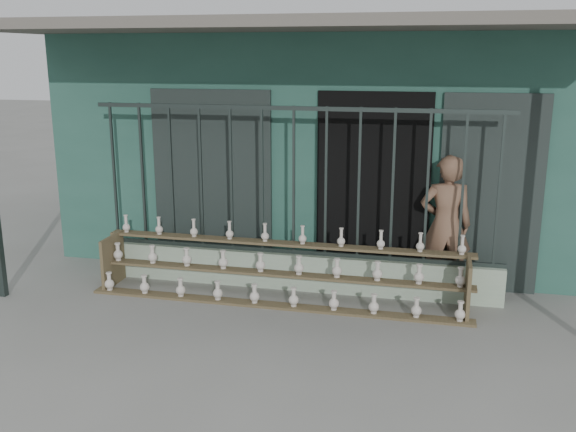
# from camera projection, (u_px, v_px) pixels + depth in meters

# --- Properties ---
(ground) EXTENTS (60.00, 60.00, 0.00)m
(ground) POSITION_uv_depth(u_px,v_px,m) (267.00, 330.00, 6.77)
(ground) COLOR slate
(workshop_building) EXTENTS (7.40, 6.60, 3.21)m
(workshop_building) POSITION_uv_depth(u_px,v_px,m) (333.00, 131.00, 10.36)
(workshop_building) COLOR #275346
(workshop_building) RESTS_ON ground
(parapet_wall) EXTENTS (5.00, 0.20, 0.45)m
(parapet_wall) POSITION_uv_depth(u_px,v_px,m) (293.00, 271.00, 7.94)
(parapet_wall) COLOR #9FB59B
(parapet_wall) RESTS_ON ground
(security_fence) EXTENTS (5.00, 0.04, 1.80)m
(security_fence) POSITION_uv_depth(u_px,v_px,m) (294.00, 182.00, 7.66)
(security_fence) COLOR #283330
(security_fence) RESTS_ON parapet_wall
(shelf_rack) EXTENTS (4.50, 0.68, 0.85)m
(shelf_rack) POSITION_uv_depth(u_px,v_px,m) (279.00, 271.00, 7.54)
(shelf_rack) COLOR brown
(shelf_rack) RESTS_ON ground
(elderly_woman) EXTENTS (0.67, 0.49, 1.70)m
(elderly_woman) POSITION_uv_depth(u_px,v_px,m) (446.00, 225.00, 7.65)
(elderly_woman) COLOR brown
(elderly_woman) RESTS_ON ground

